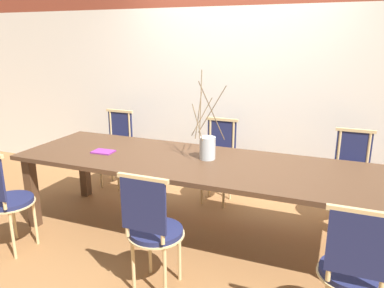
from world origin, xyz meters
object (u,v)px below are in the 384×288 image
dining_table (192,168)px  chair_near_center (354,268)px  vase_centerpiece (207,147)px  book_stack (103,152)px  chair_far_center (351,174)px

dining_table → chair_near_center: bearing=-32.0°
vase_centerpiece → book_stack: bearing=-169.5°
chair_near_center → vase_centerpiece: (-1.23, 0.93, 0.35)m
dining_table → vase_centerpiece: bearing=38.2°
chair_far_center → book_stack: (-2.22, -0.93, 0.24)m
chair_near_center → book_stack: size_ratio=4.53×
chair_near_center → vase_centerpiece: 1.58m
book_stack → dining_table: bearing=6.2°
book_stack → chair_far_center: bearing=22.9°
chair_far_center → chair_near_center: bearing=90.1°
vase_centerpiece → book_stack: size_ratio=3.80×
dining_table → chair_far_center: (1.34, 0.84, -0.16)m
book_stack → vase_centerpiece: bearing=10.5°
chair_far_center → vase_centerpiece: vase_centerpiece is taller
dining_table → chair_far_center: chair_far_center is taller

